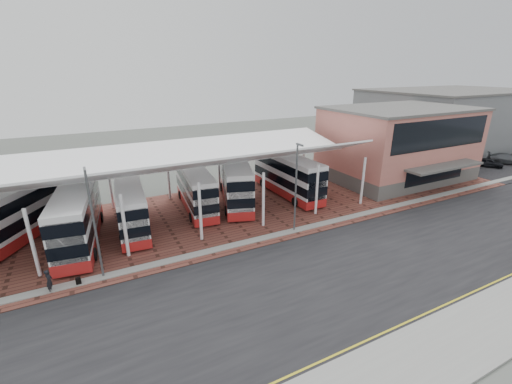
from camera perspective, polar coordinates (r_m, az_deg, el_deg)
ground at (r=25.97m, az=10.35°, el=-12.82°), size 140.00×140.00×0.00m
road at (r=25.32m, az=11.75°, el=-13.84°), size 120.00×14.00×0.02m
forecourt at (r=36.66m, az=0.62°, el=-2.30°), size 72.00×16.00×0.06m
sidewalk at (r=21.16m, az=26.50°, el=-23.50°), size 120.00×4.00×0.14m
north_kerb at (r=30.36m, az=3.27°, el=-7.21°), size 120.00×0.80×0.14m
carpark_surface at (r=65.32m, az=36.90°, el=3.67°), size 22.00×10.00×0.08m
yellow_line_near at (r=22.02m, az=22.12°, el=-20.94°), size 120.00×0.12×0.01m
yellow_line_far at (r=22.16m, az=21.51°, el=-20.55°), size 120.00×0.12×0.01m
canopy at (r=32.94m, az=-12.59°, el=5.20°), size 37.00×11.63×7.07m
terminal at (r=48.98m, az=22.61°, el=7.55°), size 18.40×14.40×9.25m
warehouse at (r=74.71m, az=29.65°, el=10.70°), size 30.50×20.50×10.25m
lamp_west at (r=25.17m, az=-25.42°, el=-4.42°), size 0.16×0.90×8.07m
lamp_east at (r=29.73m, az=6.70°, el=1.07°), size 0.16×0.90×8.07m
bus_0 at (r=34.32m, az=-36.13°, el=-3.75°), size 8.24×10.91×4.65m
bus_1 at (r=31.87m, az=-27.60°, el=-3.65°), size 4.12×11.63×4.69m
bus_2 at (r=32.92m, az=-20.13°, el=-2.34°), size 3.12×10.19×4.13m
bus_3 at (r=35.82m, az=-10.06°, el=0.49°), size 3.49×10.48×4.24m
bus_4 at (r=36.93m, az=-3.43°, el=1.73°), size 6.10×11.59×4.68m
bus_5 at (r=39.35m, az=5.29°, el=2.77°), size 2.93×11.19×4.60m
pedestrian at (r=26.66m, az=-31.20°, el=-12.56°), size 0.48×0.65×1.63m
suitcase at (r=26.78m, az=-27.48°, el=-13.05°), size 0.33×0.23×0.56m
carpark_car_a at (r=61.50m, az=34.28°, el=4.08°), size 3.31×3.95×1.27m
carpark_car_b at (r=65.10m, az=36.39°, el=4.48°), size 4.84×5.55×1.53m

